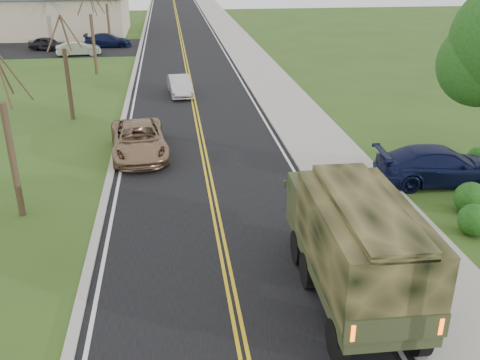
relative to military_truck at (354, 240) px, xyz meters
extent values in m
cube|color=black|center=(-3.20, 36.47, -1.88)|extent=(8.00, 120.00, 0.01)
cube|color=#9E998E|center=(0.95, 36.47, -1.82)|extent=(0.30, 120.00, 0.12)
cube|color=#9E998E|center=(2.70, 36.47, -1.83)|extent=(3.20, 120.00, 0.10)
cube|color=#9E998E|center=(-7.35, 36.47, -1.83)|extent=(0.30, 120.00, 0.10)
cylinder|color=#38281C|center=(-10.20, 6.47, 0.22)|extent=(0.24, 0.24, 4.20)
cylinder|color=#38281C|center=(-9.72, 6.60, 3.24)|extent=(1.01, 0.33, 1.90)
cylinder|color=#38281C|center=(-10.16, 7.09, 3.17)|extent=(0.13, 1.29, 1.74)
cylinder|color=#38281C|center=(-9.93, 6.06, 3.24)|extent=(0.58, 0.90, 1.90)
cylinder|color=#38281C|center=(-10.20, 18.47, 0.10)|extent=(0.24, 0.24, 3.96)
cylinder|color=#38281C|center=(-9.75, 18.60, 2.95)|extent=(0.96, 0.32, 1.79)
cylinder|color=#38281C|center=(-10.17, 19.06, 2.88)|extent=(0.12, 1.22, 1.65)
cylinder|color=#38281C|center=(-10.63, 18.64, 2.95)|extent=(0.93, 0.41, 1.79)
cylinder|color=#38281C|center=(-10.56, 18.02, 2.88)|extent=(0.75, 0.99, 1.67)
cylinder|color=#38281C|center=(-9.94, 18.09, 2.95)|extent=(0.55, 0.85, 1.80)
cylinder|color=#38281C|center=(-10.20, 30.47, 0.34)|extent=(0.24, 0.24, 4.44)
cylinder|color=#38281C|center=(-9.69, 30.61, 3.54)|extent=(1.07, 0.35, 2.00)
cylinder|color=#38281C|center=(-10.16, 31.13, 3.45)|extent=(0.13, 1.36, 1.84)
cylinder|color=#38281C|center=(-10.68, 30.66, 3.54)|extent=(1.03, 0.46, 2.00)
cylinder|color=#38281C|center=(-10.61, 29.97, 3.45)|extent=(0.83, 1.10, 1.87)
cylinder|color=#38281C|center=(-9.91, 30.04, 3.54)|extent=(0.61, 0.95, 2.01)
cylinder|color=#38281C|center=(-10.20, 42.47, 0.16)|extent=(0.24, 0.24, 4.08)
cube|color=tan|center=(-19.20, 52.47, 0.22)|extent=(20.00, 12.00, 4.20)
cube|color=black|center=(-13.20, 42.47, -1.87)|extent=(18.00, 10.00, 0.02)
cylinder|color=black|center=(-1.02, -2.20, -1.37)|extent=(0.35, 1.03, 1.03)
cylinder|color=black|center=(0.94, -2.24, -1.37)|extent=(0.35, 1.03, 1.03)
cylinder|color=black|center=(-0.97, 0.78, -1.37)|extent=(0.35, 1.03, 1.03)
cylinder|color=black|center=(0.99, 0.75, -1.37)|extent=(0.35, 1.03, 1.03)
cylinder|color=black|center=(-0.94, 2.09, -1.37)|extent=(0.35, 1.03, 1.03)
cylinder|color=black|center=(1.02, 2.05, -1.37)|extent=(0.35, 1.03, 1.03)
cube|color=#353D21|center=(0.00, 0.20, -0.90)|extent=(2.36, 6.57, 0.33)
cube|color=#353D21|center=(0.05, 2.58, -0.11)|extent=(2.27, 1.81, 1.31)
cube|color=black|center=(0.06, 3.42, 0.08)|extent=(2.05, 0.11, 0.65)
cube|color=#353D21|center=(-0.01, -0.59, -0.67)|extent=(2.42, 4.99, 0.14)
cube|color=black|center=(-0.01, -0.59, 0.31)|extent=(2.42, 4.99, 1.87)
cube|color=black|center=(-0.01, -0.59, 1.29)|extent=(1.58, 4.97, 0.23)
cube|color=#353D21|center=(-0.06, -3.06, -0.44)|extent=(2.33, 0.15, 0.61)
cube|color=#FF590C|center=(-1.04, -3.10, -0.44)|extent=(0.09, 0.04, 0.42)
cube|color=#FF590C|center=(0.92, -3.14, -0.44)|extent=(0.09, 0.04, 0.42)
imported|color=#8D6C4F|center=(-6.20, 12.15, -1.14)|extent=(2.97, 5.58, 1.49)
imported|color=#BBBAC0|center=(-4.00, 23.07, -1.25)|extent=(1.65, 3.92, 1.26)
imported|color=#0E1436|center=(6.18, 7.22, -1.11)|extent=(5.47, 2.56, 1.55)
cube|color=#194726|center=(1.40, -0.62, -1.38)|extent=(0.63, 0.53, 0.80)
imported|color=black|center=(-15.90, 41.61, -1.26)|extent=(3.94, 2.79, 1.24)
imported|color=#AEAEB3|center=(-12.66, 38.47, -1.25)|extent=(4.03, 1.97, 1.27)
imported|color=black|center=(-10.42, 42.76, -1.23)|extent=(4.54, 1.92, 1.31)
camera|label=1|loc=(-4.60, -11.78, 7.06)|focal=40.00mm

